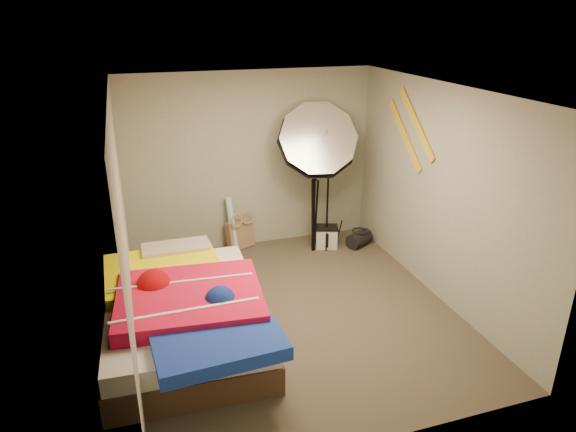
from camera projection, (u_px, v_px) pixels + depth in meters
name	position (u px, v px, depth m)	size (l,w,h in m)	color
floor	(296.00, 312.00, 5.89)	(4.00, 4.00, 0.00)	brown
ceiling	(297.00, 91.00, 4.96)	(4.00, 4.00, 0.00)	silver
wall_back	(251.00, 162.00, 7.19)	(3.50, 3.50, 0.00)	#999E8D
wall_front	(386.00, 308.00, 3.66)	(3.50, 3.50, 0.00)	#999E8D
wall_left	(124.00, 231.00, 4.92)	(4.00, 4.00, 0.00)	#999E8D
wall_right	(440.00, 194.00, 5.92)	(4.00, 4.00, 0.00)	#999E8D
tote_bag	(240.00, 234.00, 7.43)	(0.41, 0.12, 0.41)	#A17E60
wrapping_roll	(232.00, 225.00, 7.29)	(0.09, 0.09, 0.78)	#6BBADD
camera_case	(326.00, 238.00, 7.46)	(0.30, 0.21, 0.30)	silver
duffel_bag	(359.00, 239.00, 7.50)	(0.22, 0.22, 0.37)	black
wall_stripe_upper	(416.00, 124.00, 6.18)	(0.02, 1.10, 0.10)	gold
wall_stripe_lower	(405.00, 136.00, 6.48)	(0.02, 1.10, 0.10)	gold
bed	(185.00, 312.00, 5.29)	(1.66, 2.47, 0.66)	#4E3525
photo_umbrella	(317.00, 142.00, 6.76)	(1.41, 1.11, 2.24)	black
camera_tripod	(314.00, 207.00, 7.16)	(0.08, 0.08, 1.17)	black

